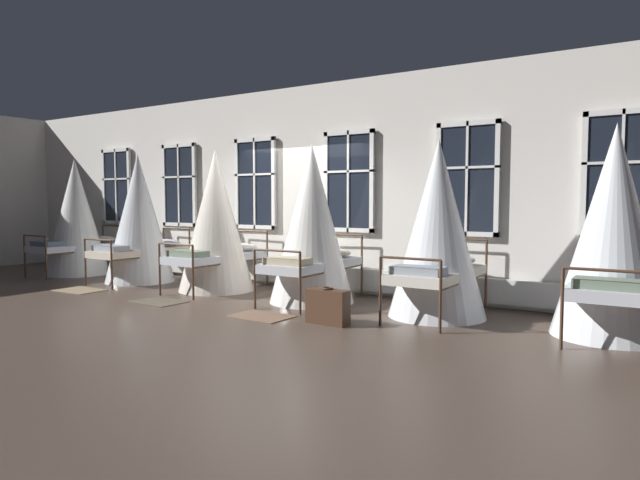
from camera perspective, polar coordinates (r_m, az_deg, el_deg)
The scene contains 13 objects.
ground at distance 9.24m, azimuth -5.80°, elevation -5.69°, with size 29.67×29.67×0.00m, color #4C3D33.
back_wall_with_windows at distance 10.02m, azimuth -1.77°, elevation 5.32°, with size 15.83×0.10×3.56m, color silver.
window_bank at distance 9.94m, azimuth -2.15°, elevation 0.78°, with size 11.03×0.10×2.65m.
cot_first at distance 12.88m, azimuth -23.59°, elevation 2.01°, with size 1.30×1.86×2.43m.
cot_second at distance 11.26m, azimuth -17.92°, elevation 1.95°, with size 1.30×1.87×2.44m.
cot_third at distance 9.82m, azimuth -10.55°, elevation 1.76°, with size 1.30×1.86×2.43m.
cot_fourth at distance 8.54m, azimuth -0.84°, elevation 1.47°, with size 1.30×1.86×2.42m.
cot_fifth at distance 7.62m, azimuth 11.91°, elevation 0.90°, with size 1.30×1.85×2.37m.
cot_sixth at distance 7.16m, azimuth 27.71°, elevation 0.55°, with size 1.30×1.87×2.43m.
rug_second at distance 10.59m, azimuth -23.28°, elevation -4.72°, with size 0.80×0.56×0.01m, color #8E7A5B.
rug_third at distance 9.00m, azimuth -16.10°, elevation -6.05°, with size 0.80×0.56×0.01m, color brown.
rug_fourth at distance 7.62m, azimuth -6.02°, elevation -7.73°, with size 0.80×0.56×0.01m, color brown.
suitcase_dark at distance 7.10m, azimuth 0.79°, elevation -6.79°, with size 0.57×0.23×0.47m.
Camera 1 is at (5.71, -7.09, 1.55)m, focal length 31.43 mm.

